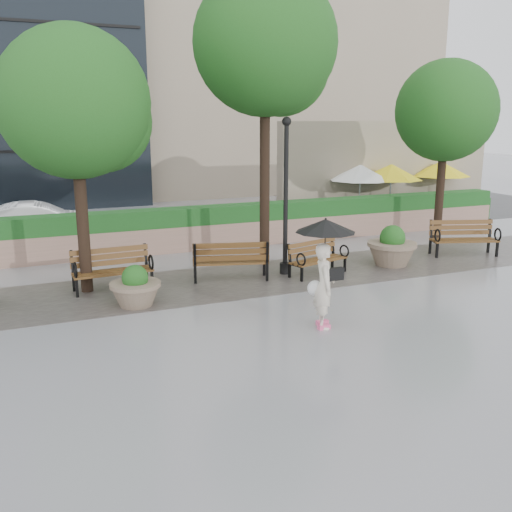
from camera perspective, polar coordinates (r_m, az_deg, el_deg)
name	(u,v)px	position (r m, az deg, el deg)	size (l,w,h in m)	color
ground	(287,316)	(12.13, 3.16, -6.02)	(100.00, 100.00, 0.00)	gray
cobble_strip	(237,280)	(14.76, -1.94, -2.42)	(28.00, 3.20, 0.01)	#383330
hedge_wall	(192,229)	(18.30, -6.44, 2.74)	(24.00, 0.80, 1.35)	#A57A6B
cafe_wall	(387,169)	(25.03, 12.93, 8.44)	(10.00, 0.60, 4.00)	tan
cafe_hedge	(407,214)	(23.17, 14.88, 4.08)	(8.00, 0.50, 0.90)	#184A1B
asphalt_street	(162,228)	(22.23, -9.34, 2.80)	(40.00, 7.00, 0.00)	black
bldg_stone	(272,18)	(37.00, 1.60, 22.71)	(18.00, 10.00, 20.00)	tan
bench_1	(113,278)	(14.28, -14.10, -2.15)	(1.92, 0.83, 1.01)	brown
bench_2	(231,268)	(14.73, -2.56, -1.24)	(2.05, 1.25, 1.04)	brown
bench_3	(318,265)	(15.29, 6.18, -0.91)	(1.78, 1.08, 0.90)	brown
bench_4	(463,245)	(18.50, 20.02, 1.01)	(2.10, 1.35, 1.06)	brown
planter_left	(136,290)	(12.92, -11.95, -3.36)	(1.12, 1.12, 0.94)	#7F6B56
planter_right	(392,250)	(16.61, 13.42, 0.61)	(1.38, 1.38, 1.16)	#7F6B56
lamppost	(286,207)	(15.02, 2.98, 4.93)	(0.28, 0.28, 4.12)	black
tree_0	(81,108)	(13.92, -17.09, 13.94)	(3.50, 3.42, 6.12)	black
tree_1	(269,50)	(16.20, 1.33, 19.91)	(3.87, 3.85, 7.95)	black
tree_2	(448,114)	(20.56, 18.63, 13.28)	(3.43, 3.33, 6.01)	black
patio_umb_white	(360,173)	(23.24, 10.39, 8.17)	(2.50, 2.50, 2.30)	black
patio_umb_yellow_a	(391,172)	(23.78, 13.37, 8.14)	(2.50, 2.50, 2.30)	black
patio_umb_yellow_b	(440,169)	(25.85, 17.96, 8.26)	(2.50, 2.50, 2.30)	black
car_right	(39,222)	(20.73, -20.91, 3.19)	(1.41, 4.04, 1.33)	white
pedestrian	(325,262)	(11.23, 6.87, -0.65)	(1.18, 1.18, 2.17)	silver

